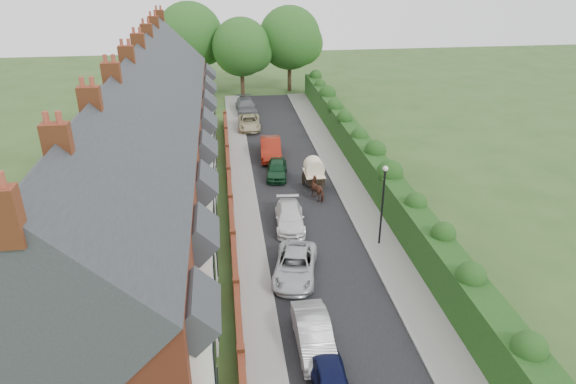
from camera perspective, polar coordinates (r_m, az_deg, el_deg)
name	(u,v)px	position (r m, az deg, el deg)	size (l,w,h in m)	color
ground	(338,288)	(27.71, 5.61, -10.57)	(140.00, 140.00, 0.00)	#2D4C1E
road	(298,198)	(36.91, 1.15, -0.68)	(6.00, 58.00, 0.02)	black
pavement_hedge_side	(354,194)	(37.67, 7.33, -0.25)	(2.20, 58.00, 0.12)	gray
pavement_house_side	(245,201)	(36.57, -4.83, -0.95)	(1.70, 58.00, 0.12)	gray
kerb_hedge_side	(340,195)	(37.43, 5.77, -0.34)	(0.18, 58.00, 0.13)	gray
kerb_house_side	(256,200)	(36.60, -3.58, -0.87)	(0.18, 58.00, 0.13)	gray
hedge	(379,174)	(37.52, 10.12, 2.03)	(2.10, 58.00, 2.85)	#123711
terrace_row	(141,152)	(34.29, -15.98, 4.33)	(9.05, 40.50, 11.50)	brown
garden_wall_row	(231,203)	(35.47, -6.38, -1.17)	(0.35, 40.35, 1.10)	brown
lamppost	(383,196)	(30.19, 10.52, -0.41)	(0.32, 0.32, 5.16)	black
tree_far_left	(244,48)	(62.82, -4.90, 15.62)	(7.14, 6.80, 9.29)	#332316
tree_far_right	(293,39)	(65.25, 0.51, 16.61)	(7.98, 7.60, 10.31)	#332316
tree_far_back	(193,37)	(65.65, -10.48, 16.53)	(8.40, 8.00, 10.82)	#332316
car_navy	(331,382)	(21.80, 4.80, -20.28)	(1.51, 3.76, 1.28)	#0B1034
car_silver_a	(314,334)	(23.68, 2.86, -15.52)	(1.50, 4.31, 1.42)	#ABAAAF
car_silver_b	(295,266)	(28.12, 0.80, -8.19)	(2.19, 4.76, 1.32)	silver
car_white	(290,217)	(32.95, 0.19, -2.83)	(1.80, 4.44, 1.29)	white
car_green	(277,169)	(40.16, -1.25, 2.55)	(1.54, 3.84, 1.31)	#11381E
car_red	(271,148)	(44.11, -1.95, 4.89)	(1.71, 4.89, 1.61)	maroon
car_beige	(249,122)	(51.66, -4.34, 7.73)	(2.14, 4.65, 1.29)	#BDB289
car_grey	(246,106)	(56.99, -4.69, 9.50)	(2.06, 5.07, 1.47)	slate
horse	(319,189)	(36.60, 3.41, 0.34)	(0.82, 1.79, 1.51)	#562E1F
horse_cart	(314,171)	(38.10, 2.90, 2.35)	(1.47, 3.25, 2.35)	black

